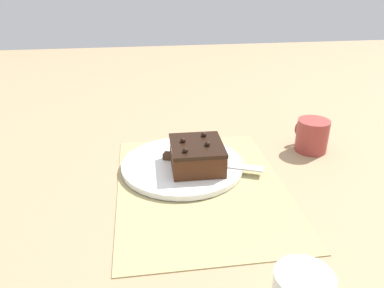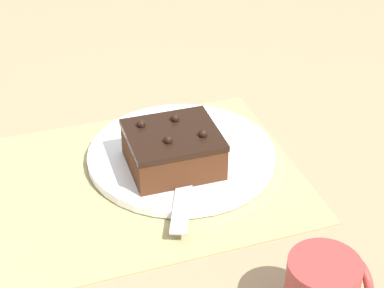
{
  "view_description": "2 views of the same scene",
  "coord_description": "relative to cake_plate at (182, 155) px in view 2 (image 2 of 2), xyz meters",
  "views": [
    {
      "loc": [
        -0.65,
        0.11,
        0.41
      ],
      "look_at": [
        0.11,
        0.0,
        0.04
      ],
      "focal_mm": 35.0,
      "sensor_mm": 36.0,
      "label": 1
    },
    {
      "loc": [
        -0.15,
        -0.7,
        0.54
      ],
      "look_at": [
        0.08,
        -0.01,
        0.05
      ],
      "focal_mm": 60.0,
      "sensor_mm": 36.0,
      "label": 2
    }
  ],
  "objects": [
    {
      "name": "ground_plane",
      "position": [
        -0.08,
        -0.03,
        -0.01
      ],
      "size": [
        3.0,
        3.0,
        0.0
      ],
      "primitive_type": "plane",
      "color": "#9E7F5B"
    },
    {
      "name": "placemat_woven",
      "position": [
        -0.08,
        -0.03,
        -0.01
      ],
      "size": [
        0.46,
        0.34,
        0.0
      ],
      "primitive_type": "cube",
      "color": "tan",
      "rests_on": "ground_plane"
    },
    {
      "name": "cake_plate",
      "position": [
        0.0,
        0.0,
        0.0
      ],
      "size": [
        0.27,
        0.27,
        0.01
      ],
      "color": "white",
      "rests_on": "placemat_woven"
    },
    {
      "name": "chocolate_cake",
      "position": [
        -0.02,
        -0.03,
        0.03
      ],
      "size": [
        0.13,
        0.11,
        0.06
      ],
      "rotation": [
        0.0,
        0.0,
        -0.02
      ],
      "color": "#472614",
      "rests_on": "cake_plate"
    },
    {
      "name": "serving_knife",
      "position": [
        -0.0,
        -0.03,
        0.01
      ],
      "size": [
        0.11,
        0.22,
        0.01
      ],
      "rotation": [
        0.0,
        0.0,
        2.75
      ],
      "color": "#472D19",
      "rests_on": "cake_plate"
    }
  ]
}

